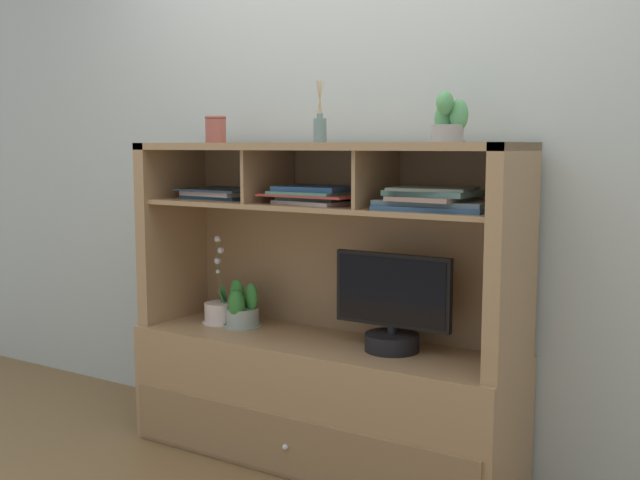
{
  "coord_description": "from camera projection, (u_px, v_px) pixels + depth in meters",
  "views": [
    {
      "loc": [
        1.63,
        -2.6,
        1.32
      ],
      "look_at": [
        0.0,
        0.0,
        0.94
      ],
      "focal_mm": 42.32,
      "sensor_mm": 36.0,
      "label": 1
    }
  ],
  "objects": [
    {
      "name": "magazine_stack_right",
      "position": [
        222.0,
        193.0,
        3.39
      ],
      "size": [
        0.37,
        0.31,
        0.04
      ],
      "color": "#255077",
      "rests_on": "media_console"
    },
    {
      "name": "floor_plane",
      "position": [
        320.0,
        460.0,
        3.21
      ],
      "size": [
        6.0,
        6.0,
        0.02
      ],
      "primitive_type": "cube",
      "color": "brown",
      "rests_on": "ground"
    },
    {
      "name": "magazine_stack_centre",
      "position": [
        434.0,
        200.0,
        2.78
      ],
      "size": [
        0.43,
        0.3,
        0.08
      ],
      "color": "#2F4F73",
      "rests_on": "media_console"
    },
    {
      "name": "tv_monitor",
      "position": [
        392.0,
        311.0,
        2.96
      ],
      "size": [
        0.49,
        0.22,
        0.39
      ],
      "color": "black",
      "rests_on": "media_console"
    },
    {
      "name": "back_wall",
      "position": [
        353.0,
        127.0,
        3.27
      ],
      "size": [
        6.0,
        0.02,
        2.8
      ],
      "primitive_type": "cube",
      "color": "#ACB7B2",
      "rests_on": "ground"
    },
    {
      "name": "ceramic_vase",
      "position": [
        216.0,
        129.0,
        3.33
      ],
      "size": [
        0.1,
        0.1,
        0.12
      ],
      "color": "#934A3E",
      "rests_on": "media_console"
    },
    {
      "name": "media_console",
      "position": [
        321.0,
        364.0,
        3.17
      ],
      "size": [
        1.67,
        0.52,
        1.33
      ],
      "color": "#9A7851",
      "rests_on": "ground"
    },
    {
      "name": "potted_succulent",
      "position": [
        448.0,
        122.0,
        2.77
      ],
      "size": [
        0.14,
        0.13,
        0.19
      ],
      "color": "gray",
      "rests_on": "media_console"
    },
    {
      "name": "magazine_stack_left",
      "position": [
        315.0,
        194.0,
        3.08
      ],
      "size": [
        0.43,
        0.31,
        0.07
      ],
      "color": "beige",
      "rests_on": "media_console"
    },
    {
      "name": "diffuser_bottle",
      "position": [
        320.0,
        129.0,
        3.04
      ],
      "size": [
        0.05,
        0.05,
        0.25
      ],
      "color": "slate",
      "rests_on": "media_console"
    },
    {
      "name": "potted_fern",
      "position": [
        242.0,
        310.0,
        3.37
      ],
      "size": [
        0.17,
        0.17,
        0.21
      ],
      "color": "#919F94",
      "rests_on": "media_console"
    },
    {
      "name": "potted_orchid",
      "position": [
        220.0,
        311.0,
        3.44
      ],
      "size": [
        0.16,
        0.16,
        0.4
      ],
      "color": "beige",
      "rests_on": "media_console"
    }
  ]
}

